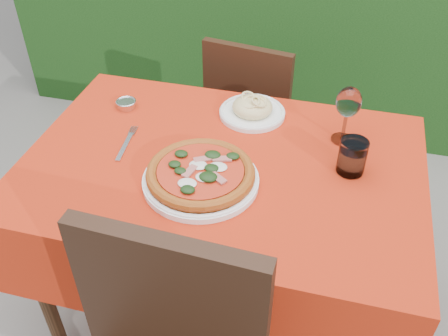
% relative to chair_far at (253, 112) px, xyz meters
% --- Properties ---
extents(ground, '(60.00, 60.00, 0.00)m').
position_rel_chair_far_xyz_m(ground, '(0.04, -0.70, -0.49)').
color(ground, slate).
rests_on(ground, ground).
extents(dining_table, '(1.26, 0.86, 0.75)m').
position_rel_chair_far_xyz_m(dining_table, '(0.04, -0.70, 0.11)').
color(dining_table, '#4B2D18').
rests_on(dining_table, ground).
extents(chair_far, '(0.44, 0.44, 0.85)m').
position_rel_chair_far_xyz_m(chair_far, '(0.00, 0.00, 0.00)').
color(chair_far, black).
rests_on(chair_far, ground).
extents(pizza_plate, '(0.35, 0.35, 0.07)m').
position_rel_chair_far_xyz_m(pizza_plate, '(0.00, -0.81, 0.29)').
color(pizza_plate, white).
rests_on(pizza_plate, dining_table).
extents(pasta_plate, '(0.23, 0.23, 0.07)m').
position_rel_chair_far_xyz_m(pasta_plate, '(0.07, -0.41, 0.28)').
color(pasta_plate, white).
rests_on(pasta_plate, dining_table).
extents(water_glass, '(0.09, 0.09, 0.11)m').
position_rel_chair_far_xyz_m(water_glass, '(0.43, -0.64, 0.31)').
color(water_glass, silver).
rests_on(water_glass, dining_table).
extents(wine_glass, '(0.08, 0.08, 0.20)m').
position_rel_chair_far_xyz_m(wine_glass, '(0.40, -0.48, 0.40)').
color(wine_glass, silver).
rests_on(wine_glass, dining_table).
extents(fork, '(0.05, 0.21, 0.01)m').
position_rel_chair_far_xyz_m(fork, '(-0.29, -0.71, 0.26)').
color(fork, silver).
rests_on(fork, dining_table).
extents(steel_ramekin, '(0.07, 0.07, 0.03)m').
position_rel_chair_far_xyz_m(steel_ramekin, '(-0.38, -0.48, 0.27)').
color(steel_ramekin, silver).
rests_on(steel_ramekin, dining_table).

